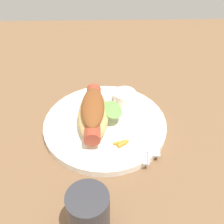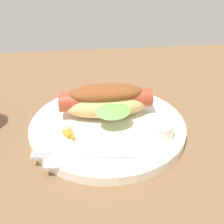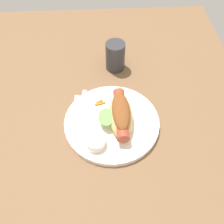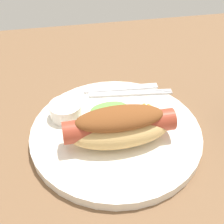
% 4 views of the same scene
% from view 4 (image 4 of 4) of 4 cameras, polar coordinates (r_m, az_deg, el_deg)
% --- Properties ---
extents(ground_plane, '(1.20, 0.90, 0.02)m').
position_cam_4_polar(ground_plane, '(0.49, 3.41, -4.70)').
color(ground_plane, brown).
extents(plate, '(0.27, 0.27, 0.02)m').
position_cam_4_polar(plate, '(0.48, 0.75, -4.08)').
color(plate, white).
rests_on(plate, ground_plane).
extents(hot_dog, '(0.17, 0.10, 0.06)m').
position_cam_4_polar(hot_dog, '(0.43, 1.43, -2.76)').
color(hot_dog, tan).
rests_on(hot_dog, plate).
extents(sauce_ramekin, '(0.05, 0.05, 0.03)m').
position_cam_4_polar(sauce_ramekin, '(0.49, -9.05, 0.35)').
color(sauce_ramekin, white).
rests_on(sauce_ramekin, plate).
extents(fork, '(0.15, 0.03, 0.00)m').
position_cam_4_polar(fork, '(0.54, 3.32, 3.66)').
color(fork, silver).
rests_on(fork, plate).
extents(knife, '(0.14, 0.02, 0.00)m').
position_cam_4_polar(knife, '(0.55, 1.79, 4.69)').
color(knife, silver).
rests_on(knife, plate).
extents(carrot_garnish, '(0.02, 0.03, 0.01)m').
position_cam_4_polar(carrot_garnish, '(0.51, 7.48, 0.51)').
color(carrot_garnish, orange).
rests_on(carrot_garnish, plate).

